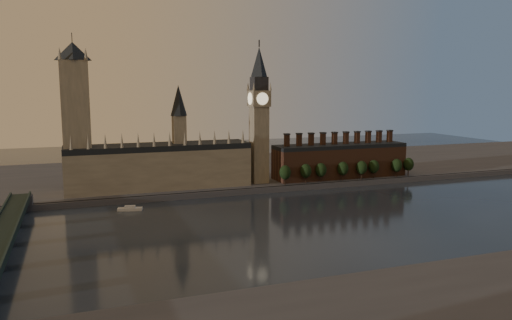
{
  "coord_description": "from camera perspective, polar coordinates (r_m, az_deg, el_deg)",
  "views": [
    {
      "loc": [
        -121.47,
        -242.83,
        76.08
      ],
      "look_at": [
        -12.58,
        55.0,
        30.0
      ],
      "focal_mm": 35.0,
      "sensor_mm": 36.0,
      "label": 1
    }
  ],
  "objects": [
    {
      "name": "ground",
      "position": [
        281.97,
        6.3,
        -7.44
      ],
      "size": [
        900.0,
        900.0,
        0.0
      ],
      "primitive_type": "plane",
      "color": "black",
      "rests_on": "ground"
    },
    {
      "name": "north_bank",
      "position": [
        444.27,
        -3.93,
        -1.35
      ],
      "size": [
        900.0,
        182.0,
        4.0
      ],
      "color": "#47474C",
      "rests_on": "ground"
    },
    {
      "name": "palace_of_westminster",
      "position": [
        366.33,
        -10.9,
        -0.43
      ],
      "size": [
        130.0,
        30.3,
        74.0
      ],
      "color": "gray",
      "rests_on": "north_bank"
    },
    {
      "name": "victoria_tower",
      "position": [
        358.23,
        -19.91,
        5.06
      ],
      "size": [
        24.0,
        24.0,
        108.0
      ],
      "color": "gray",
      "rests_on": "north_bank"
    },
    {
      "name": "big_ben",
      "position": [
        377.02,
        0.35,
        5.34
      ],
      "size": [
        15.0,
        15.0,
        107.0
      ],
      "color": "gray",
      "rests_on": "north_bank"
    },
    {
      "name": "chimney_block",
      "position": [
        410.46,
        9.54,
        -0.01
      ],
      "size": [
        110.0,
        25.0,
        37.0
      ],
      "color": "brown",
      "rests_on": "north_bank"
    },
    {
      "name": "embankment_tree_0",
      "position": [
        372.29,
        3.35,
        -1.43
      ],
      "size": [
        8.6,
        8.6,
        14.88
      ],
      "color": "black",
      "rests_on": "north_bank"
    },
    {
      "name": "embankment_tree_1",
      "position": [
        380.22,
        5.72,
        -1.25
      ],
      "size": [
        8.6,
        8.6,
        14.88
      ],
      "color": "black",
      "rests_on": "north_bank"
    },
    {
      "name": "embankment_tree_2",
      "position": [
        385.88,
        7.43,
        -1.14
      ],
      "size": [
        8.6,
        8.6,
        14.88
      ],
      "color": "black",
      "rests_on": "north_bank"
    },
    {
      "name": "embankment_tree_3",
      "position": [
        395.38,
        9.9,
        -0.97
      ],
      "size": [
        8.6,
        8.6,
        14.88
      ],
      "color": "black",
      "rests_on": "north_bank"
    },
    {
      "name": "embankment_tree_4",
      "position": [
        402.59,
        11.98,
        -0.86
      ],
      "size": [
        8.6,
        8.6,
        14.88
      ],
      "color": "black",
      "rests_on": "north_bank"
    },
    {
      "name": "embankment_tree_5",
      "position": [
        409.97,
        13.31,
        -0.74
      ],
      "size": [
        8.6,
        8.6,
        14.88
      ],
      "color": "black",
      "rests_on": "north_bank"
    },
    {
      "name": "embankment_tree_6",
      "position": [
        421.28,
        15.79,
        -0.59
      ],
      "size": [
        8.6,
        8.6,
        14.88
      ],
      "color": "black",
      "rests_on": "north_bank"
    },
    {
      "name": "embankment_tree_7",
      "position": [
        429.83,
        17.03,
        -0.47
      ],
      "size": [
        8.6,
        8.6,
        14.88
      ],
      "color": "black",
      "rests_on": "north_bank"
    },
    {
      "name": "westminster_bridge",
      "position": [
        251.99,
        -27.21,
        -8.48
      ],
      "size": [
        14.0,
        200.0,
        11.55
      ],
      "color": "#1B2A26",
      "rests_on": "ground"
    },
    {
      "name": "river_boat",
      "position": [
        322.87,
        -14.2,
        -5.41
      ],
      "size": [
        15.69,
        7.57,
        3.02
      ],
      "rotation": [
        0.0,
        0.0,
        -0.22
      ],
      "color": "silver",
      "rests_on": "ground"
    }
  ]
}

